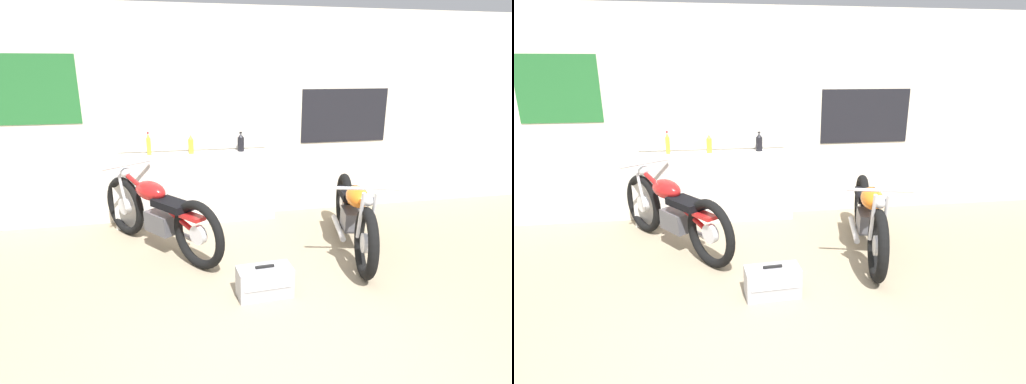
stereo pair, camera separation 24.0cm
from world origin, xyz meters
TOP-DOWN VIEW (x-y plane):
  - ground_plane at (0.00, 0.00)m, footprint 24.00×24.00m
  - wall_back at (-0.02, 3.08)m, footprint 10.00×0.07m
  - sill_counter at (-0.46, 2.91)m, footprint 2.13×0.28m
  - bottle_leftmost at (-1.04, 2.90)m, footprint 0.06×0.06m
  - bottle_left_center at (-0.51, 2.88)m, footprint 0.07×0.07m
  - bottle_center at (0.16, 2.90)m, footprint 0.09×0.09m
  - motorcycle_orange at (1.26, 1.64)m, footprint 0.74×2.00m
  - motorcycle_red at (-0.95, 2.08)m, footprint 1.38×1.75m
  - hard_case_silver at (0.03, 0.85)m, footprint 0.52×0.27m

SIDE VIEW (x-z plane):
  - ground_plane at x=0.00m, z-range 0.00..0.00m
  - hard_case_silver at x=0.03m, z-range -0.01..0.30m
  - motorcycle_orange at x=1.26m, z-range -0.03..0.88m
  - motorcycle_red at x=-0.95m, z-range -0.03..0.92m
  - sill_counter at x=-0.46m, z-range 0.00..0.96m
  - bottle_center at x=0.16m, z-range 0.95..1.21m
  - bottle_left_center at x=-0.51m, z-range 0.95..1.21m
  - bottle_leftmost at x=-1.04m, z-range 0.94..1.24m
  - wall_back at x=-0.02m, z-range 0.00..2.80m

